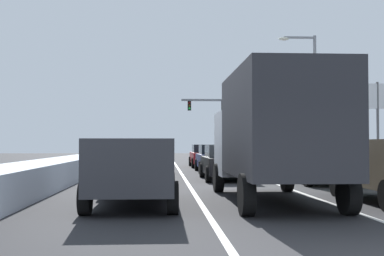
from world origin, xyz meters
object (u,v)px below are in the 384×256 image
Objects in this scene: sedan_black_center_lane_second at (226,162)px; sedan_navy_center_lane_third at (215,158)px; box_truck_center_lane_nearest at (273,131)px; sedan_green_left_lane_fourth at (151,157)px; sedan_silver_right_lane_fourth at (259,156)px; suv_charcoal_left_lane_nearest at (134,165)px; traffic_light_gantry at (232,115)px; street_lamp_right_far at (279,108)px; suv_green_right_lane_second at (319,157)px; sedan_maroon_right_lane_third at (282,159)px; sedan_gray_left_lane_second at (146,164)px; roadside_sign_right at (362,105)px; sedan_red_center_lane_fourth at (205,156)px; sedan_tan_left_lane_third at (151,160)px; street_lamp_right_mid at (310,89)px.

sedan_black_center_lane_second is 1.00× the size of sedan_navy_center_lane_third.
box_truck_center_lane_nearest reaches higher than sedan_green_left_lane_fourth.
suv_charcoal_left_lane_nearest reaches higher than sedan_silver_right_lane_fourth.
traffic_light_gantry reaches higher than box_truck_center_lane_nearest.
suv_charcoal_left_lane_nearest is 32.60m from street_lamp_right_far.
sedan_maroon_right_lane_third is at bearing 89.85° from suv_green_right_lane_second.
street_lamp_right_far reaches higher than sedan_gray_left_lane_second.
sedan_green_left_lane_fourth is 0.82× the size of roadside_sign_right.
sedan_black_center_lane_second is at bearing -109.16° from street_lamp_right_far.
box_truck_center_lane_nearest reaches higher than suv_charcoal_left_lane_nearest.
box_truck_center_lane_nearest reaches higher than sedan_silver_right_lane_fourth.
sedan_maroon_right_lane_third is 1.00× the size of sedan_red_center_lane_fourth.
sedan_black_center_lane_second is 1.00× the size of sedan_gray_left_lane_second.
sedan_gray_left_lane_second is at bearing -103.88° from sedan_red_center_lane_fourth.
roadside_sign_right is at bearing 60.49° from suv_green_right_lane_second.
sedan_navy_center_lane_third is 22.99m from traffic_light_gantry.
box_truck_center_lane_nearest is at bearing -96.28° from traffic_light_gantry.
sedan_black_center_lane_second is at bearing -136.56° from roadside_sign_right.
sedan_green_left_lane_fourth is 16.76m from street_lamp_right_far.
traffic_light_gantry reaches higher than suv_charcoal_left_lane_nearest.
street_lamp_right_far is (11.00, 30.47, 3.67)m from suv_charcoal_left_lane_nearest.
sedan_green_left_lane_fourth is (0.04, 18.42, -0.25)m from suv_charcoal_left_lane_nearest.
sedan_silver_right_lane_fourth is at bearing 80.02° from box_truck_center_lane_nearest.
sedan_navy_center_lane_third is 4.29m from sedan_tan_left_lane_third.
traffic_light_gantry is (4.07, 22.32, 3.73)m from sedan_navy_center_lane_third.
roadside_sign_right reaches higher than sedan_red_center_lane_fourth.
roadside_sign_right is at bearing -73.10° from traffic_light_gantry.
sedan_green_left_lane_fourth is at bearing 90.27° from sedan_gray_left_lane_second.
sedan_gray_left_lane_second is (-6.90, -12.69, 0.00)m from sedan_silver_right_lane_fourth.
street_lamp_right_mid is at bearing 70.69° from box_truck_center_lane_nearest.
suv_charcoal_left_lane_nearest is 1.09× the size of sedan_tan_left_lane_third.
suv_green_right_lane_second is 0.63× the size of street_lamp_right_far.
sedan_black_center_lane_second is 12.00m from sedan_red_center_lane_fourth.
sedan_black_center_lane_second and sedan_navy_center_lane_third have the same top height.
street_lamp_right_mid reaches higher than sedan_black_center_lane_second.
sedan_maroon_right_lane_third is at bearing 7.15° from sedan_tan_left_lane_third.
street_lamp_right_mid reaches higher than sedan_silver_right_lane_fourth.
sedan_red_center_lane_fourth is at bearing -127.37° from street_lamp_right_far.
suv_green_right_lane_second is 13.41m from roadside_sign_right.
sedan_silver_right_lane_fourth and sedan_tan_left_lane_third have the same top height.
suv_green_right_lane_second is 9.76m from suv_charcoal_left_lane_nearest.
street_lamp_right_mid is (11.14, 21.72, 4.42)m from suv_charcoal_left_lane_nearest.
sedan_black_center_lane_second is 28.80m from traffic_light_gantry.
street_lamp_right_far is at bearing 70.84° from sedan_black_center_lane_second.
suv_charcoal_left_lane_nearest is 0.63× the size of street_lamp_right_far.
sedan_silver_right_lane_fourth is 0.82× the size of roadside_sign_right.
street_lamp_right_far is (7.40, 9.69, 3.92)m from sedan_red_center_lane_fourth.
street_lamp_right_mid is 4.42m from roadside_sign_right.
street_lamp_right_far is (10.96, 12.05, 3.92)m from sedan_green_left_lane_fourth.
suv_charcoal_left_lane_nearest is 24.81m from street_lamp_right_mid.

